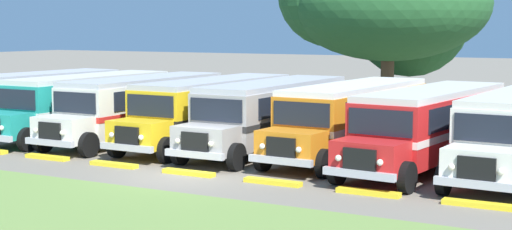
# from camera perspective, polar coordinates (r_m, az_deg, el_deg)

# --- Properties ---
(ground_plane) EXTENTS (220.00, 220.00, 0.00)m
(ground_plane) POSITION_cam_1_polar(r_m,az_deg,el_deg) (26.46, -5.26, -4.52)
(ground_plane) COLOR slate
(foreground_grass_strip) EXTENTS (80.00, 9.67, 0.01)m
(foreground_grass_strip) POSITION_cam_1_polar(r_m,az_deg,el_deg) (21.08, -16.37, -7.60)
(foreground_grass_strip) COLOR olive
(foreground_grass_strip) RESTS_ON ground_plane
(parked_bus_slot_0) EXTENTS (3.22, 10.92, 2.82)m
(parked_bus_slot_0) POSITION_cam_1_polar(r_m,az_deg,el_deg) (39.37, -16.22, 1.19)
(parked_bus_slot_0) COLOR #9E9993
(parked_bus_slot_0) RESTS_ON ground_plane
(parked_bus_slot_1) EXTENTS (2.75, 10.85, 2.82)m
(parked_bus_slot_1) POSITION_cam_1_polar(r_m,az_deg,el_deg) (36.91, -12.49, 0.96)
(parked_bus_slot_1) COLOR teal
(parked_bus_slot_1) RESTS_ON ground_plane
(parked_bus_slot_2) EXTENTS (2.77, 10.85, 2.82)m
(parked_bus_slot_2) POSITION_cam_1_polar(r_m,az_deg,el_deg) (35.00, -8.50, 0.75)
(parked_bus_slot_2) COLOR silver
(parked_bus_slot_2) RESTS_ON ground_plane
(parked_bus_slot_3) EXTENTS (2.88, 10.86, 2.82)m
(parked_bus_slot_3) POSITION_cam_1_polar(r_m,az_deg,el_deg) (33.38, -3.28, 0.53)
(parked_bus_slot_3) COLOR yellow
(parked_bus_slot_3) RESTS_ON ground_plane
(parked_bus_slot_4) EXTENTS (2.73, 10.85, 2.82)m
(parked_bus_slot_4) POSITION_cam_1_polar(r_m,az_deg,el_deg) (31.81, 1.18, 0.25)
(parked_bus_slot_4) COLOR #9E9993
(parked_bus_slot_4) RESTS_ON ground_plane
(parked_bus_slot_5) EXTENTS (3.12, 10.90, 2.82)m
(parked_bus_slot_5) POSITION_cam_1_polar(r_m,az_deg,el_deg) (30.68, 7.21, -0.03)
(parked_bus_slot_5) COLOR orange
(parked_bus_slot_5) RESTS_ON ground_plane
(parked_bus_slot_6) EXTENTS (3.51, 10.97, 2.82)m
(parked_bus_slot_6) POSITION_cam_1_polar(r_m,az_deg,el_deg) (28.67, 12.82, -0.60)
(parked_bus_slot_6) COLOR red
(parked_bus_slot_6) RESTS_ON ground_plane
(curb_wheelstop_2) EXTENTS (2.00, 0.36, 0.15)m
(curb_wheelstop_2) POSITION_cam_1_polar(r_m,az_deg,el_deg) (30.71, -15.24, -3.04)
(curb_wheelstop_2) COLOR yellow
(curb_wheelstop_2) RESTS_ON ground_plane
(curb_wheelstop_3) EXTENTS (2.00, 0.36, 0.15)m
(curb_wheelstop_3) POSITION_cam_1_polar(r_m,az_deg,el_deg) (28.54, -10.51, -3.64)
(curb_wheelstop_3) COLOR yellow
(curb_wheelstop_3) RESTS_ON ground_plane
(curb_wheelstop_4) EXTENTS (2.00, 0.36, 0.15)m
(curb_wheelstop_4) POSITION_cam_1_polar(r_m,az_deg,el_deg) (26.60, -5.03, -4.29)
(curb_wheelstop_4) COLOR yellow
(curb_wheelstop_4) RESTS_ON ground_plane
(curb_wheelstop_5) EXTENTS (2.00, 0.36, 0.15)m
(curb_wheelstop_5) POSITION_cam_1_polar(r_m,az_deg,el_deg) (24.95, 1.25, -4.99)
(curb_wheelstop_5) COLOR yellow
(curb_wheelstop_5) RESTS_ON ground_plane
(curb_wheelstop_6) EXTENTS (2.00, 0.36, 0.15)m
(curb_wheelstop_6) POSITION_cam_1_polar(r_m,az_deg,el_deg) (23.63, 8.33, -5.71)
(curb_wheelstop_6) COLOR yellow
(curb_wheelstop_6) RESTS_ON ground_plane
(curb_wheelstop_7) EXTENTS (2.00, 0.36, 0.15)m
(curb_wheelstop_7) POSITION_cam_1_polar(r_m,az_deg,el_deg) (22.72, 16.14, -6.39)
(curb_wheelstop_7) COLOR yellow
(curb_wheelstop_7) RESTS_ON ground_plane
(broad_shade_tree) EXTENTS (11.76, 12.62, 10.10)m
(broad_shade_tree) POSITION_cam_1_polar(r_m,az_deg,el_deg) (44.73, 10.00, 8.07)
(broad_shade_tree) COLOR brown
(broad_shade_tree) RESTS_ON ground_plane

